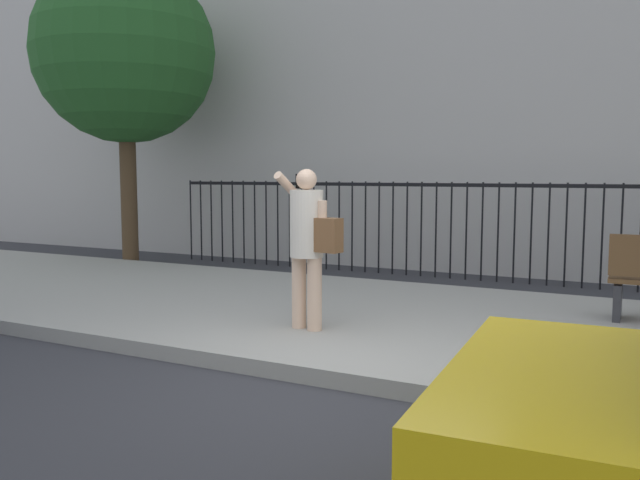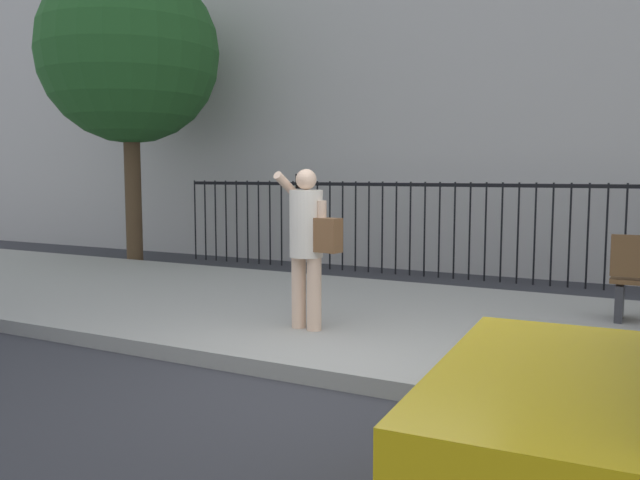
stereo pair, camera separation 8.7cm
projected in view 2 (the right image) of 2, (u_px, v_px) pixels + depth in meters
The scene contains 5 objects.
ground_plane at pixel (325, 389), 5.24m from camera, with size 60.00×60.00×0.00m, color #333338.
sidewalk at pixel (416, 324), 7.17m from camera, with size 28.00×4.40×0.15m, color #9E9B93.
iron_fence at pixel (494, 219), 10.34m from camera, with size 12.03×0.04×1.60m.
pedestrian_on_phone at pixel (308, 237), 6.53m from camera, with size 0.69×0.48×1.63m.
street_tree_near at pixel (129, 54), 11.78m from camera, with size 3.27×3.27×5.56m.
Camera 2 is at (2.32, -4.53, 1.73)m, focal length 36.34 mm.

